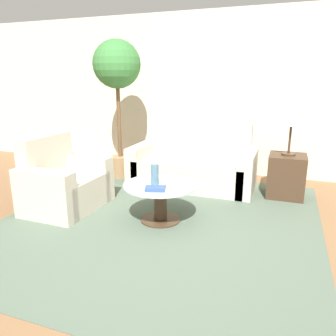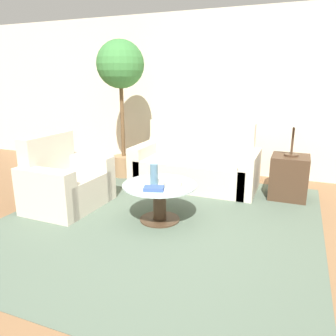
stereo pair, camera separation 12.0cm
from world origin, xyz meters
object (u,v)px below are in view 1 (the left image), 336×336
sofa_main (193,166)px  coffee_table (160,197)px  potted_plant (117,75)px  vase (155,174)px  table_lamp (292,117)px  bowl (173,184)px  armchair (63,185)px  book_stack (155,189)px

sofa_main → coffee_table: 1.38m
potted_plant → vase: 2.14m
table_lamp → bowl: size_ratio=3.22×
potted_plant → bowl: potted_plant is taller
armchair → bowl: 1.44m
sofa_main → table_lamp: 1.53m
armchair → potted_plant: bearing=-0.3°
armchair → table_lamp: table_lamp is taller
bowl → book_stack: bowl is taller
sofa_main → table_lamp: size_ratio=2.76×
potted_plant → bowl: 2.30m
coffee_table → vase: bearing=-153.8°
sofa_main → book_stack: (0.03, -1.59, 0.16)m
armchair → vase: 1.25m
table_lamp → vase: table_lamp is taller
table_lamp → vase: bearing=-135.3°
book_stack → table_lamp: bearing=33.0°
sofa_main → bowl: sofa_main is taller
sofa_main → armchair: sofa_main is taller
potted_plant → armchair: bearing=-91.4°
potted_plant → book_stack: size_ratio=8.94×
vase → bowl: vase is taller
armchair → book_stack: 1.32m
coffee_table → vase: 0.27m
bowl → coffee_table: bearing=176.6°
bowl → armchair: bearing=-178.9°
potted_plant → vase: (1.19, -1.43, -1.06)m
bowl → potted_plant: bearing=134.7°
armchair → coffee_table: size_ratio=1.22×
armchair → book_stack: size_ratio=4.19×
armchair → bowl: (1.43, 0.03, 0.17)m
sofa_main → bowl: (0.17, -1.39, 0.16)m
armchair → bowl: bearing=-87.8°
table_lamp → book_stack: bearing=-130.0°
sofa_main → armchair: (-1.27, -1.42, -0.00)m
book_stack → armchair: bearing=155.4°
table_lamp → vase: (-1.36, -1.34, -0.54)m
sofa_main → table_lamp: (1.31, -0.07, 0.79)m
coffee_table → sofa_main: bearing=90.3°
potted_plant → book_stack: potted_plant is taller
sofa_main → armchair: bearing=-131.7°
coffee_table → bowl: bearing=-3.4°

